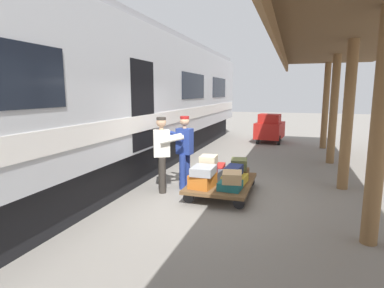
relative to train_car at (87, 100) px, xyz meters
name	(u,v)px	position (x,y,z in m)	size (l,w,h in m)	color
ground_plane	(222,196)	(-3.36, 0.00, -2.06)	(60.00, 60.00, 0.00)	gray
platform_canopy	(364,35)	(-5.87, 0.00, 1.18)	(3.20, 15.07, 3.56)	brown
train_car	(87,100)	(0.00, 0.00, 0.00)	(3.02, 21.34, 4.00)	#B7BABF
luggage_cart	(222,183)	(-3.32, -0.14, -1.81)	(1.29, 1.95, 0.30)	brown
suitcase_yellow_case	(235,179)	(-3.61, -0.14, -1.68)	(0.49, 0.54, 0.16)	gold
suitcase_brown_leather	(239,173)	(-3.61, -0.67, -1.68)	(0.43, 0.47, 0.17)	brown
suitcase_orange_carryall	(203,180)	(-3.02, 0.40, -1.62)	(0.44, 0.56, 0.28)	#CC6B23
suitcase_slate_roller	(209,175)	(-3.02, -0.14, -1.66)	(0.49, 0.57, 0.21)	#4C515B
suitcase_red_plastic	(215,169)	(-3.02, -0.67, -1.65)	(0.43, 0.61, 0.24)	#AD231E
suitcase_teal_softside	(230,186)	(-3.61, 0.40, -1.68)	(0.44, 0.45, 0.17)	#1E666B
suitcase_tan_vintage	(232,177)	(-3.65, 0.42, -1.50)	(0.38, 0.48, 0.21)	tan
suitcase_gray_aluminum	(203,170)	(-3.05, 0.43, -1.40)	(0.44, 0.56, 0.17)	#9EA0A5
suitcase_maroon_trunk	(210,168)	(-3.03, -0.15, -1.48)	(0.36, 0.45, 0.15)	maroon
suitcase_olive_duffel	(239,164)	(-3.60, -0.67, -1.47)	(0.36, 0.46, 0.24)	brown
suitcase_cream_canvas	(209,160)	(-3.00, -0.14, -1.30)	(0.35, 0.41, 0.20)	beige
suitcase_navy_fabric	(234,171)	(-3.58, -0.11, -1.50)	(0.31, 0.55, 0.21)	navy
porter_in_overalls	(184,149)	(-2.35, -0.33, -1.14)	(0.71, 0.50, 1.70)	navy
porter_by_door	(163,152)	(-2.00, 0.10, -1.14)	(0.74, 0.62, 1.70)	#332D28
baggage_tug	(270,129)	(-3.73, -7.97, -1.43)	(1.29, 1.81, 1.30)	#B21E19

